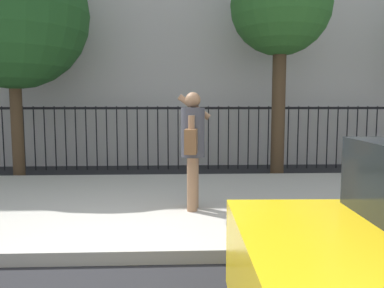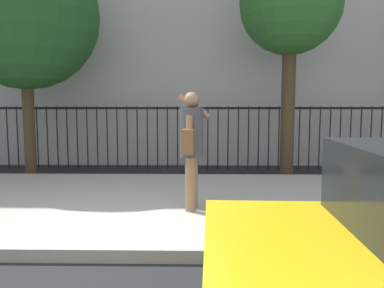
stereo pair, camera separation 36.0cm
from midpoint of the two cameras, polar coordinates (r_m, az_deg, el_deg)
The scene contains 6 objects.
ground_plane at distance 4.45m, azimuth -9.14°, elevation -16.72°, with size 60.00×60.00×0.00m, color black.
sidewalk at distance 6.49m, azimuth -5.69°, elevation -8.57°, with size 28.00×4.40×0.15m, color #B2ADA3.
iron_fence at distance 9.98m, azimuth -3.27°, elevation 2.15°, with size 12.03×0.04×1.60m.
pedestrian_on_phone at distance 5.66m, azimuth 1.73°, elevation 0.27°, with size 0.50×0.69×1.70m.
street_tree_near at distance 9.75m, azimuth -22.05°, elevation 16.82°, with size 3.26×3.26×5.23m.
street_tree_mid at distance 9.54m, azimuth 15.16°, elevation 18.75°, with size 2.27×2.27×5.03m.
Camera 2 is at (0.93, -4.03, 1.73)m, focal length 36.94 mm.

